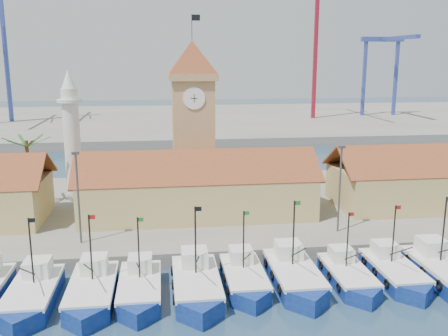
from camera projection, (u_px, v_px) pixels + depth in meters
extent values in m
plane|color=#1C374B|center=(217.00, 309.00, 38.88)|extent=(400.00, 400.00, 0.00)
cube|color=gray|center=(195.00, 209.00, 61.96)|extent=(140.00, 32.00, 1.50)
cube|color=gray|center=(174.00, 121.00, 145.19)|extent=(240.00, 80.00, 2.00)
cube|color=navy|center=(34.00, 298.00, 39.65)|extent=(3.49, 7.90, 1.80)
cube|color=navy|center=(20.00, 323.00, 35.83)|extent=(3.49, 3.49, 1.80)
cube|color=silver|center=(33.00, 287.00, 39.46)|extent=(3.56, 8.12, 0.35)
cube|color=silver|center=(38.00, 268.00, 41.20)|extent=(2.10, 2.20, 1.40)
cylinder|color=black|center=(31.00, 252.00, 39.34)|extent=(0.14, 0.14, 5.59)
cube|color=black|center=(32.00, 220.00, 38.81)|extent=(0.50, 0.02, 0.35)
cube|color=navy|center=(92.00, 294.00, 40.21)|extent=(3.53, 7.99, 1.82)
cube|color=navy|center=(85.00, 320.00, 36.34)|extent=(3.53, 3.53, 1.82)
cube|color=silver|center=(92.00, 284.00, 40.01)|extent=(3.60, 8.21, 0.35)
cube|color=silver|center=(94.00, 265.00, 41.77)|extent=(2.12, 2.22, 1.41)
cylinder|color=black|center=(91.00, 248.00, 39.89)|extent=(0.14, 0.14, 5.65)
cube|color=#A5140F|center=(92.00, 217.00, 39.35)|extent=(0.50, 0.02, 0.35)
cube|color=navy|center=(140.00, 291.00, 40.78)|extent=(3.33, 7.54, 1.71)
cube|color=navy|center=(138.00, 314.00, 37.13)|extent=(3.33, 3.33, 1.71)
cube|color=silver|center=(140.00, 282.00, 40.60)|extent=(3.40, 7.75, 0.33)
cube|color=silver|center=(140.00, 264.00, 42.26)|extent=(2.00, 2.09, 1.33)
cylinder|color=black|center=(139.00, 249.00, 40.48)|extent=(0.13, 0.13, 5.33)
cube|color=#197226|center=(141.00, 220.00, 39.98)|extent=(0.48, 0.02, 0.33)
cube|color=navy|center=(197.00, 288.00, 41.27)|extent=(3.70, 8.37, 1.90)
cube|color=navy|center=(201.00, 313.00, 37.22)|extent=(3.70, 3.70, 1.90)
cube|color=silver|center=(196.00, 277.00, 41.07)|extent=(3.77, 8.61, 0.37)
cube|color=silver|center=(195.00, 258.00, 42.91)|extent=(2.22, 2.33, 1.48)
cylinder|color=black|center=(195.00, 241.00, 40.94)|extent=(0.15, 0.15, 5.92)
cube|color=black|center=(198.00, 209.00, 40.37)|extent=(0.53, 0.02, 0.37)
cube|color=navy|center=(244.00, 281.00, 42.73)|extent=(3.28, 7.43, 1.69)
cube|color=navy|center=(252.00, 301.00, 39.14)|extent=(3.28, 3.28, 1.69)
cube|color=silver|center=(244.00, 272.00, 42.55)|extent=(3.35, 7.63, 0.33)
cube|color=silver|center=(241.00, 255.00, 44.19)|extent=(1.97, 2.06, 1.31)
cylinder|color=black|center=(244.00, 241.00, 42.44)|extent=(0.13, 0.13, 5.25)
cube|color=#197226|center=(247.00, 213.00, 41.94)|extent=(0.47, 0.02, 0.33)
cube|color=navy|center=(294.00, 279.00, 43.02)|extent=(3.68, 8.33, 1.89)
cube|color=navy|center=(308.00, 301.00, 38.99)|extent=(3.68, 3.68, 1.89)
cube|color=silver|center=(294.00, 268.00, 42.82)|extent=(3.76, 8.56, 0.37)
cube|color=silver|center=(288.00, 250.00, 44.65)|extent=(2.21, 2.31, 1.47)
cylinder|color=black|center=(294.00, 234.00, 42.69)|extent=(0.15, 0.15, 5.89)
cube|color=#197226|center=(298.00, 203.00, 42.13)|extent=(0.53, 0.02, 0.37)
cube|color=navy|center=(347.00, 279.00, 43.20)|extent=(3.16, 7.15, 1.62)
cube|color=navy|center=(364.00, 298.00, 39.74)|extent=(3.16, 3.16, 1.62)
cube|color=silver|center=(348.00, 270.00, 43.03)|extent=(3.22, 7.34, 0.32)
cube|color=silver|center=(341.00, 254.00, 44.60)|extent=(1.89, 1.99, 1.26)
cylinder|color=black|center=(348.00, 240.00, 42.92)|extent=(0.13, 0.13, 5.05)
cube|color=#A5140F|center=(352.00, 214.00, 42.44)|extent=(0.45, 0.02, 0.32)
cube|color=navy|center=(393.00, 275.00, 43.92)|extent=(3.35, 7.58, 1.72)
cube|color=navy|center=(414.00, 294.00, 40.25)|extent=(3.35, 3.35, 1.72)
cube|color=silver|center=(394.00, 265.00, 43.74)|extent=(3.42, 7.79, 0.33)
cube|color=silver|center=(385.00, 249.00, 45.41)|extent=(2.01, 2.10, 1.34)
cylinder|color=black|center=(394.00, 235.00, 43.62)|extent=(0.13, 0.13, 5.36)
cube|color=#A5140F|center=(398.00, 207.00, 43.11)|extent=(0.48, 0.02, 0.33)
cube|color=navy|center=(443.00, 275.00, 43.74)|extent=(3.75, 8.48, 1.93)
cube|color=silver|center=(444.00, 265.00, 43.53)|extent=(3.82, 8.72, 0.37)
cube|color=silver|center=(432.00, 246.00, 45.40)|extent=(2.25, 2.36, 1.50)
cylinder|color=black|center=(444.00, 230.00, 43.40)|extent=(0.15, 0.15, 6.00)
cube|color=tan|center=(197.00, 194.00, 57.44)|extent=(26.00, 10.00, 4.50)
cube|color=#964626|center=(199.00, 167.00, 54.20)|extent=(27.04, 5.13, 3.21)
cube|color=#964626|center=(195.00, 158.00, 59.05)|extent=(27.04, 5.13, 3.21)
cube|color=#964626|center=(448.00, 152.00, 63.00)|extent=(31.20, 5.13, 3.21)
cube|color=tan|center=(193.00, 141.00, 62.11)|extent=(5.00, 5.00, 15.00)
cube|color=tan|center=(192.00, 77.00, 60.40)|extent=(5.80, 5.80, 0.80)
pyramid|color=#964626|center=(192.00, 57.00, 59.90)|extent=(5.80, 5.80, 4.00)
cylinder|color=white|center=(194.00, 98.00, 58.45)|extent=(2.60, 0.15, 2.60)
cube|color=black|center=(194.00, 98.00, 58.37)|extent=(0.08, 0.02, 1.00)
cube|color=black|center=(194.00, 98.00, 58.37)|extent=(0.80, 0.02, 0.08)
cylinder|color=#3F3F44|center=(192.00, 27.00, 59.14)|extent=(0.10, 0.10, 3.00)
cube|color=black|center=(196.00, 18.00, 58.97)|extent=(1.00, 0.03, 0.70)
cylinder|color=silver|center=(73.00, 145.00, 62.30)|extent=(2.00, 2.00, 14.00)
cylinder|color=silver|center=(70.00, 101.00, 61.11)|extent=(3.00, 3.00, 0.40)
cone|color=silver|center=(68.00, 79.00, 60.55)|extent=(1.80, 1.80, 2.40)
cylinder|color=brown|center=(29.00, 173.00, 60.40)|extent=(0.44, 0.44, 8.00)
cube|color=#266121|center=(38.00, 142.00, 59.75)|extent=(2.80, 0.35, 1.18)
cube|color=#266121|center=(35.00, 140.00, 60.84)|extent=(1.71, 2.60, 1.18)
cube|color=#266121|center=(23.00, 141.00, 60.66)|extent=(1.71, 2.60, 1.18)
cube|color=#266121|center=(14.00, 142.00, 59.40)|extent=(2.80, 0.35, 1.18)
cube|color=#266121|center=(17.00, 144.00, 58.31)|extent=(1.71, 2.60, 1.18)
cube|color=#266121|center=(30.00, 144.00, 58.49)|extent=(1.71, 2.60, 1.18)
cylinder|color=#3F3F44|center=(78.00, 198.00, 47.72)|extent=(0.20, 0.20, 9.00)
cube|color=#3F3F44|center=(75.00, 153.00, 46.77)|extent=(0.70, 0.25, 0.25)
cylinder|color=#3F3F44|center=(340.00, 189.00, 50.93)|extent=(0.20, 0.20, 9.00)
cube|color=#3F3F44|center=(342.00, 147.00, 49.98)|extent=(0.70, 0.25, 0.25)
cube|color=#32449B|center=(5.00, 50.00, 133.39)|extent=(1.00, 1.00, 38.07)
cube|color=maroon|center=(315.00, 50.00, 140.89)|extent=(1.00, 1.00, 38.63)
cube|color=#32449B|center=(364.00, 79.00, 149.63)|extent=(0.90, 0.90, 22.00)
cube|color=#32449B|center=(396.00, 78.00, 150.86)|extent=(0.90, 0.90, 22.00)
cube|color=#32449B|center=(383.00, 39.00, 147.76)|extent=(13.00, 1.40, 1.40)
cube|color=#32449B|center=(398.00, 38.00, 138.07)|extent=(1.40, 22.00, 1.00)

